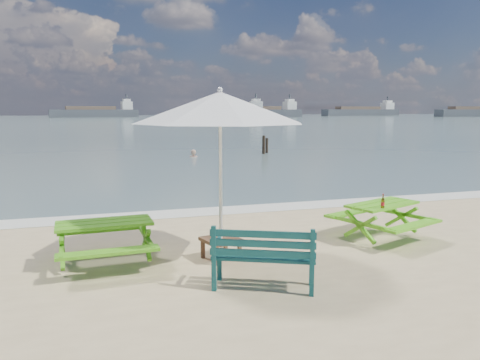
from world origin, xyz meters
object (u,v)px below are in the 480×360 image
object	(u,v)px
beer_bottle	(383,203)
swimmer	(194,165)
picnic_table_left	(105,244)
picnic_table_right	(382,222)
patio_umbrella	(220,108)
side_table	(221,248)
park_bench	(264,269)

from	to	relation	value
beer_bottle	swimmer	size ratio (longest dim) A/B	0.16
picnic_table_left	picnic_table_right	bearing A→B (deg)	0.47
beer_bottle	patio_umbrella	bearing A→B (deg)	178.63
picnic_table_left	side_table	distance (m)	1.86
picnic_table_right	park_bench	size ratio (longest dim) A/B	1.37
patio_umbrella	picnic_table_left	bearing A→B (deg)	171.51
park_bench	patio_umbrella	xyz separation A→B (m)	(-0.26, 1.37, 2.22)
picnic_table_left	side_table	world-z (taller)	picnic_table_left
park_bench	beer_bottle	xyz separation A→B (m)	(2.73, 1.30, 0.51)
patio_umbrella	swimmer	size ratio (longest dim) A/B	2.18
picnic_table_right	patio_umbrella	size ratio (longest dim) A/B	0.59
park_bench	beer_bottle	bearing A→B (deg)	25.50
picnic_table_right	swimmer	size ratio (longest dim) A/B	1.29
park_bench	swimmer	xyz separation A→B (m)	(2.45, 17.82, -0.68)
side_table	swimmer	distance (m)	16.68
picnic_table_left	patio_umbrella	world-z (taller)	patio_umbrella
picnic_table_left	swimmer	world-z (taller)	picnic_table_left
park_bench	patio_umbrella	world-z (taller)	patio_umbrella
side_table	swimmer	bearing A→B (deg)	80.64
park_bench	picnic_table_left	bearing A→B (deg)	141.85
park_bench	patio_umbrella	size ratio (longest dim) A/B	0.43
park_bench	swimmer	bearing A→B (deg)	82.17
park_bench	picnic_table_right	bearing A→B (deg)	29.51
side_table	beer_bottle	world-z (taller)	beer_bottle
side_table	beer_bottle	size ratio (longest dim) A/B	2.68
picnic_table_right	picnic_table_left	bearing A→B (deg)	-179.53
picnic_table_left	side_table	xyz separation A→B (m)	(1.84, -0.27, -0.15)
picnic_table_right	beer_bottle	xyz separation A→B (m)	(-0.25, -0.39, 0.45)
side_table	park_bench	bearing A→B (deg)	-79.19
park_bench	side_table	world-z (taller)	park_bench
side_table	picnic_table_left	bearing A→B (deg)	171.51
picnic_table_left	picnic_table_right	world-z (taller)	picnic_table_left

